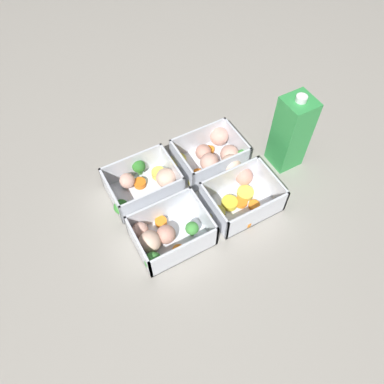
# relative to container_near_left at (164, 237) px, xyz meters

# --- Properties ---
(ground_plane) EXTENTS (4.00, 4.00, 0.00)m
(ground_plane) POSITION_rel_container_near_left_xyz_m (0.11, 0.07, -0.02)
(ground_plane) COLOR gray
(container_near_left) EXTENTS (0.16, 0.12, 0.07)m
(container_near_left) POSITION_rel_container_near_left_xyz_m (0.00, 0.00, 0.00)
(container_near_left) COLOR silver
(container_near_left) RESTS_ON ground_plane
(container_near_right) EXTENTS (0.16, 0.13, 0.07)m
(container_near_right) POSITION_rel_container_near_left_xyz_m (0.20, 0.01, -0.00)
(container_near_right) COLOR silver
(container_near_right) RESTS_ON ground_plane
(container_far_left) EXTENTS (0.17, 0.12, 0.07)m
(container_far_left) POSITION_rel_container_near_left_xyz_m (0.02, 0.15, -0.00)
(container_far_left) COLOR silver
(container_far_left) RESTS_ON ground_plane
(container_far_right) EXTENTS (0.17, 0.15, 0.07)m
(container_far_right) POSITION_rel_container_near_left_xyz_m (0.21, 0.14, -0.00)
(container_far_right) COLOR silver
(container_far_right) RESTS_ON ground_plane
(juice_carton) EXTENTS (0.07, 0.07, 0.20)m
(juice_carton) POSITION_rel_container_near_left_xyz_m (0.36, 0.06, 0.07)
(juice_carton) COLOR green
(juice_carton) RESTS_ON ground_plane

